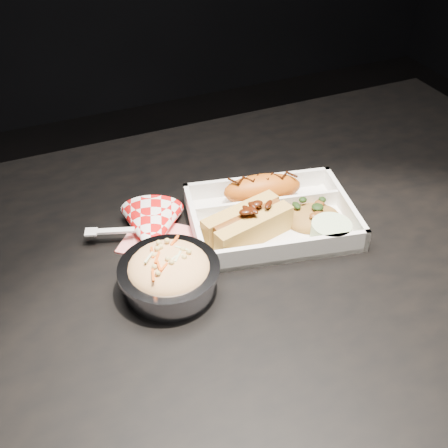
{
  "coord_description": "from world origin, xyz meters",
  "views": [
    {
      "loc": [
        -0.32,
        -0.57,
        1.3
      ],
      "look_at": [
        -0.07,
        0.0,
        0.81
      ],
      "focal_mm": 45.0,
      "sensor_mm": 36.0,
      "label": 1
    }
  ],
  "objects_px": {
    "hotdog": "(247,222)",
    "dining_table": "(263,286)",
    "food_tray": "(271,220)",
    "foil_coleslaw_cup": "(169,273)",
    "fried_pastry": "(262,189)",
    "napkin_fork": "(152,231)"
  },
  "relations": [
    {
      "from": "dining_table",
      "to": "napkin_fork",
      "type": "xyz_separation_m",
      "value": [
        -0.16,
        0.08,
        0.11
      ]
    },
    {
      "from": "food_tray",
      "to": "foil_coleslaw_cup",
      "type": "distance_m",
      "value": 0.21
    },
    {
      "from": "food_tray",
      "to": "napkin_fork",
      "type": "height_order",
      "value": "napkin_fork"
    },
    {
      "from": "dining_table",
      "to": "foil_coleslaw_cup",
      "type": "xyz_separation_m",
      "value": [
        -0.17,
        -0.04,
        0.12
      ]
    },
    {
      "from": "hotdog",
      "to": "dining_table",
      "type": "bearing_deg",
      "value": -56.08
    },
    {
      "from": "dining_table",
      "to": "hotdog",
      "type": "distance_m",
      "value": 0.13
    },
    {
      "from": "hotdog",
      "to": "foil_coleslaw_cup",
      "type": "relative_size",
      "value": 1.03
    },
    {
      "from": "food_tray",
      "to": "hotdog",
      "type": "height_order",
      "value": "hotdog"
    },
    {
      "from": "fried_pastry",
      "to": "napkin_fork",
      "type": "xyz_separation_m",
      "value": [
        -0.19,
        -0.01,
        -0.02
      ]
    },
    {
      "from": "fried_pastry",
      "to": "dining_table",
      "type": "bearing_deg",
      "value": -112.65
    },
    {
      "from": "fried_pastry",
      "to": "foil_coleslaw_cup",
      "type": "height_order",
      "value": "foil_coleslaw_cup"
    },
    {
      "from": "fried_pastry",
      "to": "napkin_fork",
      "type": "relative_size",
      "value": 0.72
    },
    {
      "from": "fried_pastry",
      "to": "hotdog",
      "type": "bearing_deg",
      "value": -130.34
    },
    {
      "from": "hotdog",
      "to": "foil_coleslaw_cup",
      "type": "bearing_deg",
      "value": -171.83
    },
    {
      "from": "food_tray",
      "to": "foil_coleslaw_cup",
      "type": "relative_size",
      "value": 2.04
    },
    {
      "from": "dining_table",
      "to": "hotdog",
      "type": "relative_size",
      "value": 8.41
    },
    {
      "from": "hotdog",
      "to": "fried_pastry",
      "type": "bearing_deg",
      "value": 36.37
    },
    {
      "from": "food_tray",
      "to": "hotdog",
      "type": "distance_m",
      "value": 0.06
    },
    {
      "from": "napkin_fork",
      "to": "foil_coleslaw_cup",
      "type": "bearing_deg",
      "value": -76.17
    },
    {
      "from": "food_tray",
      "to": "fried_pastry",
      "type": "bearing_deg",
      "value": 90.0
    },
    {
      "from": "napkin_fork",
      "to": "hotdog",
      "type": "bearing_deg",
      "value": -4.33
    },
    {
      "from": "dining_table",
      "to": "food_tray",
      "type": "distance_m",
      "value": 0.11
    }
  ]
}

